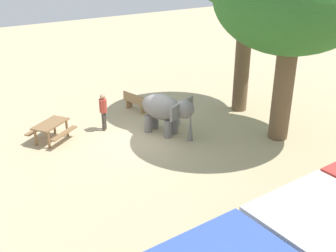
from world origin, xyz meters
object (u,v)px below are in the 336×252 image
at_px(feed_bucket, 176,120).
at_px(elephant, 166,110).
at_px(picnic_table_near, 51,127).
at_px(wooden_bench, 135,102).
at_px(person_handler, 103,109).

bearing_deg(feed_bucket, elephant, 33.41).
relative_size(elephant, picnic_table_near, 1.20).
bearing_deg(wooden_bench, elephant, -16.53).
height_order(elephant, picnic_table_near, elephant).
bearing_deg(elephant, picnic_table_near, -139.13).
distance_m(person_handler, picnic_table_near, 2.29).
bearing_deg(wooden_bench, person_handler, -74.44).
xyz_separation_m(wooden_bench, feed_bucket, (-0.67, 2.39, -0.31)).
xyz_separation_m(elephant, wooden_bench, (-0.28, -3.02, -0.63)).
distance_m(elephant, picnic_table_near, 4.73).
xyz_separation_m(elephant, person_handler, (1.95, -1.89, -0.15)).
xyz_separation_m(wooden_bench, picnic_table_near, (4.47, 0.88, 0.12)).
xyz_separation_m(person_handler, picnic_table_near, (2.25, -0.24, -0.36)).
relative_size(elephant, person_handler, 1.52).
xyz_separation_m(person_handler, wooden_bench, (-2.23, -1.12, -0.48)).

